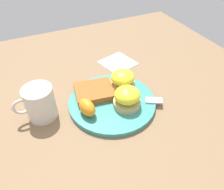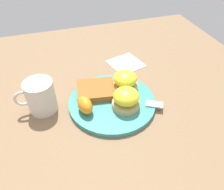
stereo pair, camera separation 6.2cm
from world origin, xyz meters
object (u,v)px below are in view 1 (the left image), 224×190
(orange_wedge, at_px, (87,108))
(sandwich_benedict_right, at_px, (123,80))
(hashbrown_patty, at_px, (94,91))
(cup, at_px, (40,103))
(sandwich_benedict_left, at_px, (127,98))
(fork, at_px, (127,99))

(orange_wedge, bearing_deg, sandwich_benedict_right, -156.57)
(hashbrown_patty, height_order, cup, cup)
(sandwich_benedict_left, bearing_deg, hashbrown_patty, -52.65)
(orange_wedge, xyz_separation_m, fork, (-0.12, -0.00, -0.02))
(sandwich_benedict_right, distance_m, orange_wedge, 0.15)
(hashbrown_patty, distance_m, orange_wedge, 0.08)
(fork, height_order, cup, cup)
(hashbrown_patty, bearing_deg, sandwich_benedict_right, 174.53)
(sandwich_benedict_left, xyz_separation_m, hashbrown_patty, (0.06, -0.08, -0.02))
(sandwich_benedict_left, xyz_separation_m, fork, (-0.01, -0.02, -0.03))
(cup, bearing_deg, hashbrown_patty, -176.49)
(sandwich_benedict_right, relative_size, cup, 0.70)
(sandwich_benedict_right, height_order, orange_wedge, sandwich_benedict_right)
(sandwich_benedict_left, relative_size, hashbrown_patty, 0.69)
(sandwich_benedict_right, distance_m, hashbrown_patty, 0.09)
(sandwich_benedict_left, height_order, cup, cup)
(sandwich_benedict_left, xyz_separation_m, cup, (0.22, -0.07, 0.00))
(orange_wedge, relative_size, cup, 0.55)
(sandwich_benedict_left, distance_m, sandwich_benedict_right, 0.08)
(sandwich_benedict_left, distance_m, orange_wedge, 0.11)
(sandwich_benedict_left, relative_size, fork, 0.36)
(fork, xyz_separation_m, cup, (0.23, -0.06, 0.03))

